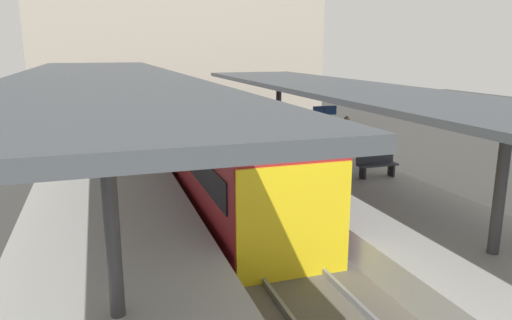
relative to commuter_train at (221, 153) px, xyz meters
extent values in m
plane|color=#383835|center=(0.00, -3.34, -1.73)|extent=(80.00, 80.00, 0.00)
cube|color=#9E9E99|center=(-3.80, -3.34, -1.23)|extent=(4.40, 28.00, 1.00)
cube|color=#9E9E99|center=(3.80, -3.34, -1.23)|extent=(4.40, 28.00, 1.00)
cube|color=#59544C|center=(0.00, -3.34, -1.63)|extent=(3.20, 28.00, 0.20)
cube|color=slate|center=(-0.72, -3.34, -1.46)|extent=(0.08, 28.00, 0.14)
cube|color=slate|center=(0.72, -3.34, -1.46)|extent=(0.08, 28.00, 0.14)
cube|color=maroon|center=(0.00, 0.03, -0.08)|extent=(2.70, 13.06, 2.90)
cube|color=yellow|center=(0.00, -6.53, -0.23)|extent=(2.65, 0.08, 2.60)
cube|color=black|center=(-1.37, 0.03, 0.27)|extent=(0.04, 12.02, 0.76)
cube|color=black|center=(1.37, 0.03, 0.27)|extent=(0.04, 12.02, 0.76)
cube|color=#515156|center=(0.00, 0.03, 1.47)|extent=(2.16, 12.41, 0.20)
cylinder|color=#333335|center=(-3.80, -8.24, 0.97)|extent=(0.24, 0.24, 3.40)
cylinder|color=#333335|center=(-3.80, 4.36, 0.97)|extent=(0.24, 0.24, 3.40)
cube|color=#3D4247|center=(-3.80, -1.94, 2.75)|extent=(4.18, 21.00, 0.16)
cylinder|color=#333335|center=(3.80, -8.24, 0.70)|extent=(0.24, 0.24, 2.85)
cylinder|color=#333335|center=(3.80, 4.36, 0.70)|extent=(0.24, 0.24, 2.85)
cube|color=#3D4247|center=(3.80, -1.94, 2.20)|extent=(4.18, 21.00, 0.16)
cube|color=black|center=(4.27, -2.18, -0.53)|extent=(0.08, 0.32, 0.40)
cube|color=black|center=(5.37, -2.18, -0.53)|extent=(0.08, 0.32, 0.40)
cube|color=#2D333D|center=(4.82, -2.18, -0.30)|extent=(1.40, 0.40, 0.06)
cube|color=#2D333D|center=(4.82, -2.00, -0.07)|extent=(1.40, 0.06, 0.40)
cylinder|color=#262628|center=(3.79, -0.23, 0.37)|extent=(0.08, 0.08, 2.20)
cube|color=navy|center=(3.79, -0.23, 1.32)|extent=(0.90, 0.06, 0.32)
cylinder|color=maroon|center=(5.02, 0.35, -0.32)|extent=(0.28, 0.28, 0.82)
cylinder|color=maroon|center=(5.02, 0.35, 0.43)|extent=(0.36, 0.36, 0.67)
sphere|color=tan|center=(5.02, 0.35, 0.87)|extent=(0.22, 0.22, 0.22)
cube|color=#A89E8E|center=(1.51, 16.66, 3.77)|extent=(18.00, 6.00, 11.00)
camera|label=1|loc=(-3.87, -15.50, 3.46)|focal=33.43mm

